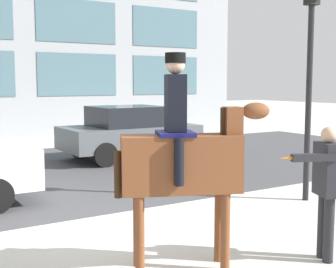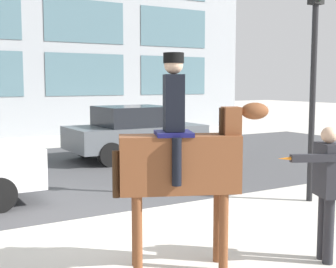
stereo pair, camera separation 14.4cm
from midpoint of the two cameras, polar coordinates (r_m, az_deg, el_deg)
name	(u,v)px [view 1 (the left image)]	position (r m, az deg, el deg)	size (l,w,h in m)	color
ground_plane	(108,224)	(7.61, -7.84, -10.83)	(80.00, 80.00, 0.00)	beige
road_surface	(27,174)	(11.99, -17.18, -4.73)	(25.57, 8.50, 0.01)	#444447
mounted_horse_lead	(184,158)	(5.52, 1.22, -2.92)	(1.76, 1.00, 2.57)	brown
pedestrian_bystander	(327,183)	(6.13, 18.13, -5.67)	(0.91, 0.45, 1.69)	#232328
street_car_far_lane	(129,132)	(13.81, -5.07, 0.27)	(3.93, 2.05, 1.55)	#51565B
traffic_light	(311,46)	(9.13, 16.59, 10.24)	(0.24, 0.29, 4.36)	black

